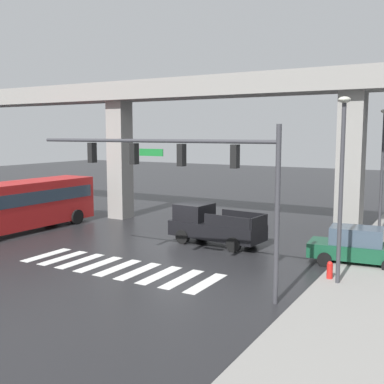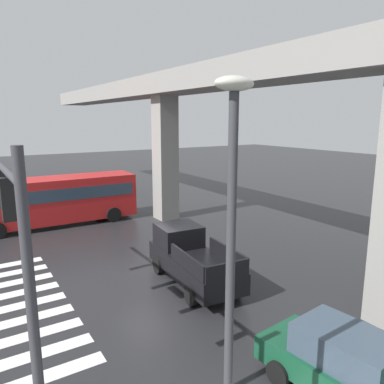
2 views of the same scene
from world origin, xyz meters
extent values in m
plane|color=#232326|center=(0.00, 0.00, 0.00)|extent=(120.00, 120.00, 0.00)
cube|color=silver|center=(-4.40, -4.99, 0.01)|extent=(0.55, 2.80, 0.01)
cube|color=silver|center=(-3.30, -4.99, 0.01)|extent=(0.55, 2.80, 0.01)
cube|color=silver|center=(-2.20, -4.99, 0.01)|extent=(0.55, 2.80, 0.01)
cube|color=silver|center=(-1.10, -4.99, 0.01)|extent=(0.55, 2.80, 0.01)
cube|color=silver|center=(0.00, -4.99, 0.01)|extent=(0.55, 2.80, 0.01)
cube|color=silver|center=(1.10, -4.99, 0.01)|extent=(0.55, 2.80, 0.01)
cube|color=silver|center=(2.20, -4.99, 0.01)|extent=(0.55, 2.80, 0.01)
cube|color=silver|center=(3.30, -4.99, 0.01)|extent=(0.55, 2.80, 0.01)
cube|color=silver|center=(4.40, -4.99, 0.01)|extent=(0.55, 2.80, 0.01)
cube|color=gray|center=(0.00, 5.01, 8.67)|extent=(58.91, 2.55, 1.20)
cube|color=gray|center=(-7.74, 5.01, 4.03)|extent=(1.30, 1.30, 8.07)
cube|color=gray|center=(7.74, 5.01, 4.03)|extent=(1.30, 1.30, 8.07)
cube|color=black|center=(1.76, 1.14, 0.78)|extent=(5.25, 2.37, 0.80)
cube|color=black|center=(0.31, 1.27, 1.63)|extent=(1.86, 1.90, 0.90)
cube|color=#3F5160|center=(-0.15, 1.32, 1.63)|extent=(0.26, 1.67, 0.77)
cube|color=black|center=(2.82, 0.16, 1.48)|extent=(2.65, 0.35, 0.60)
cube|color=black|center=(2.98, 1.90, 1.48)|extent=(2.65, 0.35, 0.60)
cube|color=black|center=(4.25, 0.91, 1.48)|extent=(0.26, 1.75, 0.60)
cylinder|color=black|center=(0.10, 0.39, 0.38)|extent=(0.78, 0.35, 0.76)
cylinder|color=black|center=(0.27, 2.18, 0.38)|extent=(0.78, 0.35, 0.76)
cylinder|color=black|center=(3.25, 0.09, 0.38)|extent=(0.78, 0.35, 0.76)
cylinder|color=black|center=(3.42, 1.89, 0.38)|extent=(0.78, 0.35, 0.76)
cube|color=red|center=(-10.07, -2.07, 1.64)|extent=(2.70, 10.84, 2.70)
cube|color=#2D3D4C|center=(-10.07, -2.07, 2.11)|extent=(2.73, 10.31, 0.76)
cube|color=#2D3D4C|center=(-9.97, 3.29, 1.98)|extent=(2.25, 0.12, 1.49)
cylinder|color=black|center=(-11.22, 1.73, 0.48)|extent=(0.37, 0.97, 0.96)
cylinder|color=black|center=(-8.77, 1.69, 0.48)|extent=(0.37, 0.97, 0.96)
cube|color=#14472D|center=(9.07, 0.76, 0.64)|extent=(4.46, 2.20, 0.64)
cube|color=#384756|center=(8.97, 0.75, 1.34)|extent=(2.38, 1.72, 0.76)
cylinder|color=black|center=(7.66, 1.48, 0.32)|extent=(0.66, 0.31, 0.64)
cylinder|color=black|center=(7.84, -0.23, 0.32)|extent=(0.66, 0.31, 0.64)
cylinder|color=#38383D|center=(7.53, -5.72, 3.10)|extent=(0.18, 0.18, 6.20)
cylinder|color=#38383D|center=(2.13, -5.72, 5.60)|extent=(10.80, 0.14, 0.14)
cube|color=black|center=(5.93, -5.72, 5.08)|extent=(0.24, 0.32, 0.84)
sphere|color=orange|center=(5.93, -5.72, 5.08)|extent=(0.17, 0.17, 0.17)
cube|color=black|center=(3.73, -5.72, 5.08)|extent=(0.24, 0.32, 0.84)
sphere|color=orange|center=(3.73, -5.72, 5.08)|extent=(0.17, 0.17, 0.17)
cube|color=black|center=(1.53, -5.72, 5.08)|extent=(0.24, 0.32, 0.84)
sphere|color=orange|center=(1.53, -5.72, 5.08)|extent=(0.17, 0.17, 0.17)
cube|color=black|center=(-0.67, -5.72, 5.08)|extent=(0.24, 0.32, 0.84)
sphere|color=orange|center=(-0.67, -5.72, 5.08)|extent=(0.17, 0.17, 0.17)
cube|color=#19722D|center=(2.34, -5.72, 5.15)|extent=(1.10, 0.04, 0.28)
cylinder|color=#38383D|center=(8.98, -2.77, 3.50)|extent=(0.16, 0.16, 7.00)
ellipsoid|color=beige|center=(8.98, -2.77, 7.12)|extent=(0.44, 0.70, 0.24)
cylinder|color=#38383D|center=(8.98, 7.47, 3.50)|extent=(0.16, 0.16, 7.00)
cylinder|color=red|center=(8.58, -2.37, 0.35)|extent=(0.24, 0.24, 0.70)
sphere|color=red|center=(8.58, -2.37, 0.74)|extent=(0.22, 0.22, 0.22)
camera|label=1|loc=(12.91, -20.93, 5.89)|focal=44.25mm
camera|label=2|loc=(13.61, -6.48, 6.59)|focal=34.60mm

